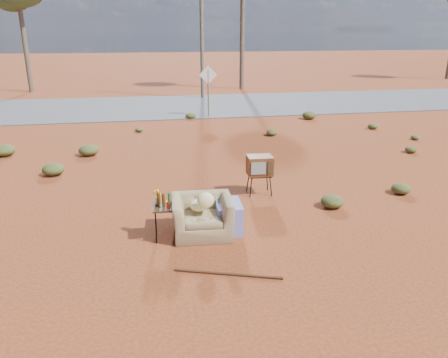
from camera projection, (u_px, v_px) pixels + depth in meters
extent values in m
plane|color=brown|center=(225.00, 245.00, 7.74)|extent=(140.00, 140.00, 0.00)
cube|color=#565659|center=(170.00, 106.00, 21.69)|extent=(140.00, 7.00, 0.04)
imported|color=olive|center=(202.00, 210.00, 8.02)|extent=(1.14, 0.78, 0.96)
ellipsoid|color=#F5E996|center=(199.00, 205.00, 8.04)|extent=(0.35, 0.35, 0.20)
ellipsoid|color=#F5E996|center=(206.00, 201.00, 7.77)|extent=(0.31, 0.15, 0.31)
cube|color=navy|center=(229.00, 216.00, 8.24)|extent=(0.50, 0.74, 0.56)
cube|color=black|center=(259.00, 175.00, 10.03)|extent=(0.52, 0.40, 0.03)
cylinder|color=black|center=(251.00, 187.00, 9.91)|extent=(0.02, 0.02, 0.46)
cylinder|color=black|center=(271.00, 186.00, 9.97)|extent=(0.02, 0.02, 0.46)
cylinder|color=black|center=(248.00, 182.00, 10.24)|extent=(0.02, 0.02, 0.46)
cylinder|color=black|center=(267.00, 181.00, 10.31)|extent=(0.02, 0.02, 0.46)
cube|color=brown|center=(260.00, 165.00, 9.96)|extent=(0.58, 0.46, 0.44)
cube|color=gray|center=(258.00, 169.00, 9.73)|extent=(0.34, 0.03, 0.27)
cube|color=#472D19|center=(270.00, 168.00, 9.77)|extent=(0.13, 0.03, 0.31)
cube|color=#3C2915|center=(165.00, 207.00, 7.79)|extent=(0.46, 0.46, 0.04)
cylinder|color=black|center=(156.00, 228.00, 7.70)|extent=(0.02, 0.02, 0.62)
cylinder|color=black|center=(176.00, 226.00, 7.75)|extent=(0.02, 0.02, 0.62)
cylinder|color=black|center=(156.00, 220.00, 8.03)|extent=(0.02, 0.02, 0.62)
cylinder|color=black|center=(175.00, 218.00, 8.09)|extent=(0.02, 0.02, 0.62)
cylinder|color=#452C0B|center=(159.00, 200.00, 7.78)|extent=(0.06, 0.06, 0.23)
cylinder|color=#452C0B|center=(164.00, 201.00, 7.68)|extent=(0.06, 0.06, 0.25)
cylinder|color=#265A2C|center=(170.00, 199.00, 7.85)|extent=(0.05, 0.05, 0.21)
cylinder|color=#AA230D|center=(168.00, 205.00, 7.69)|extent=(0.06, 0.06, 0.12)
cylinder|color=silver|center=(157.00, 201.00, 7.87)|extent=(0.07, 0.07, 0.12)
ellipsoid|color=yellow|center=(157.00, 193.00, 7.82)|extent=(0.14, 0.14, 0.11)
cylinder|color=#522D16|center=(228.00, 274.00, 6.79)|extent=(1.63, 0.60, 0.05)
cylinder|color=brown|center=(208.00, 94.00, 18.84)|extent=(0.06, 0.06, 2.00)
cube|color=silver|center=(208.00, 75.00, 18.58)|extent=(0.78, 0.04, 0.78)
cylinder|color=brown|center=(25.00, 41.00, 25.86)|extent=(0.28, 0.28, 6.00)
cylinder|color=brown|center=(242.00, 32.00, 27.00)|extent=(0.28, 0.28, 7.00)
cylinder|color=brown|center=(202.00, 22.00, 23.06)|extent=(0.20, 0.20, 8.00)
ellipsoid|color=#4F5826|center=(401.00, 189.00, 10.15)|extent=(0.44, 0.44, 0.24)
ellipsoid|color=#4F5826|center=(89.00, 150.00, 13.22)|extent=(0.60, 0.60, 0.33)
ellipsoid|color=#4F5826|center=(411.00, 150.00, 13.53)|extent=(0.36, 0.36, 0.20)
ellipsoid|color=#4F5826|center=(272.00, 133.00, 15.70)|extent=(0.40, 0.40, 0.22)
ellipsoid|color=#4F5826|center=(139.00, 130.00, 16.29)|extent=(0.30, 0.30, 0.17)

